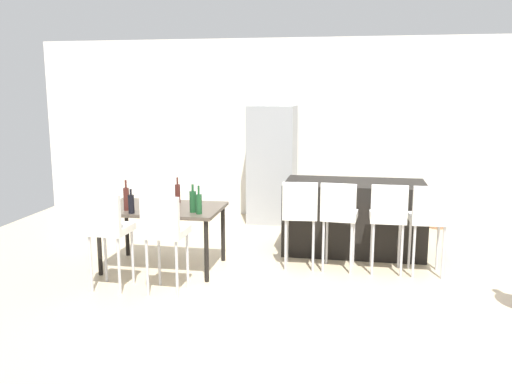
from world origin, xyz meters
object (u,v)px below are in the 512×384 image
(bar_chair_far, at_px, (429,216))
(dining_chair_near, at_px, (107,226))
(dining_chair_far, at_px, (164,229))
(potted_plant, at_px, (438,208))
(refrigerator, at_px, (272,164))
(wine_bottle_middle, at_px, (131,204))
(wine_bottle_corner, at_px, (178,193))
(bar_chair_right, at_px, (388,214))
(bar_chair_middle, at_px, (339,212))
(wine_bottle_left, at_px, (193,201))
(wine_glass_near, at_px, (200,194))
(wine_glass_right, at_px, (114,196))
(wine_bottle_far, at_px, (126,198))
(kitchen_island, at_px, (354,217))
(dining_table, at_px, (163,212))
(bar_chair_left, at_px, (300,211))
(wine_bottle_inner, at_px, (199,203))

(bar_chair_far, relative_size, dining_chair_near, 1.00)
(dining_chair_far, distance_m, potted_plant, 4.63)
(bar_chair_far, height_order, refrigerator, refrigerator)
(wine_bottle_middle, xyz_separation_m, wine_bottle_corner, (0.32, 0.66, 0.01))
(bar_chair_right, bearing_deg, bar_chair_middle, 179.98)
(bar_chair_middle, xyz_separation_m, refrigerator, (-1.13, 2.30, 0.22))
(bar_chair_right, distance_m, wine_bottle_left, 2.21)
(wine_bottle_middle, bearing_deg, wine_glass_near, 45.03)
(bar_chair_far, xyz_separation_m, wine_glass_right, (-3.60, -0.33, 0.17))
(wine_bottle_corner, relative_size, wine_glass_right, 1.78)
(dining_chair_near, relative_size, wine_bottle_left, 3.32)
(wine_bottle_far, xyz_separation_m, wine_glass_near, (0.72, 0.47, -0.01))
(kitchen_island, xyz_separation_m, wine_glass_near, (-1.82, -0.86, 0.40))
(kitchen_island, relative_size, dining_table, 1.30)
(refrigerator, bearing_deg, wine_bottle_far, -113.81)
(wine_glass_right, bearing_deg, wine_bottle_far, -37.45)
(bar_chair_middle, height_order, bar_chair_far, same)
(wine_bottle_corner, relative_size, wine_bottle_left, 0.98)
(dining_chair_far, bearing_deg, dining_table, 110.91)
(kitchen_island, bearing_deg, wine_bottle_left, -143.91)
(wine_bottle_left, bearing_deg, bar_chair_right, 12.31)
(dining_chair_near, bearing_deg, dining_table, 68.79)
(bar_chair_right, relative_size, wine_glass_right, 6.03)
(potted_plant, bearing_deg, bar_chair_left, -129.35)
(bar_chair_left, xyz_separation_m, refrigerator, (-0.68, 2.30, 0.22))
(bar_chair_middle, distance_m, wine_bottle_middle, 2.35)
(wine_bottle_far, bearing_deg, dining_chair_far, -41.02)
(dining_chair_far, bearing_deg, bar_chair_left, 40.00)
(kitchen_island, distance_m, potted_plant, 1.94)
(wine_bottle_middle, height_order, potted_plant, wine_bottle_middle)
(bar_chair_left, bearing_deg, wine_bottle_left, -157.83)
(bar_chair_far, relative_size, wine_glass_near, 6.03)
(kitchen_island, xyz_separation_m, wine_bottle_inner, (-1.68, -1.36, 0.40))
(bar_chair_middle, height_order, bar_chair_right, same)
(dining_chair_near, bearing_deg, bar_chair_right, 20.31)
(kitchen_island, distance_m, bar_chair_left, 1.06)
(wine_glass_near, height_order, refrigerator, refrigerator)
(bar_chair_middle, relative_size, wine_glass_right, 6.03)
(wine_bottle_far, bearing_deg, wine_bottle_inner, -1.99)
(dining_chair_near, xyz_separation_m, wine_bottle_far, (-0.03, 0.56, 0.18))
(bar_chair_far, bearing_deg, wine_glass_near, -179.16)
(bar_chair_left, relative_size, wine_bottle_inner, 3.32)
(wine_bottle_corner, bearing_deg, bar_chair_far, -0.15)
(bar_chair_far, relative_size, dining_chair_far, 1.00)
(wine_bottle_inner, distance_m, wine_glass_right, 1.11)
(dining_chair_far, height_order, potted_plant, dining_chair_far)
(wine_glass_near, bearing_deg, wine_bottle_inner, -74.85)
(wine_glass_right, bearing_deg, dining_chair_far, -40.11)
(wine_bottle_corner, distance_m, refrigerator, 2.44)
(wine_bottle_left, xyz_separation_m, refrigerator, (0.47, 2.77, 0.05))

